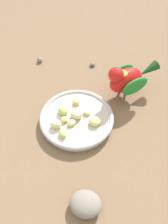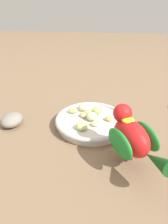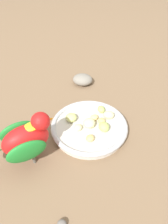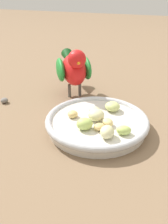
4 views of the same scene
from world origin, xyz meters
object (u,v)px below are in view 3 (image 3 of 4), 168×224
object	(u,v)px
apple_piece_0	(94,118)
apple_piece_6	(78,127)
apple_piece_3	(90,138)
apple_piece_4	(102,121)
feeding_bowl	(89,127)
apple_piece_1	(89,123)
apple_piece_2	(104,127)
apple_piece_7	(71,117)
rock_large	(83,80)
parrot	(24,139)
apple_piece_8	(101,109)
apple_piece_5	(109,115)
pebble_0	(62,224)

from	to	relation	value
apple_piece_0	apple_piece_6	xyz separation A→B (m)	(0.05, 0.04, -0.00)
apple_piece_3	apple_piece_4	bearing A→B (deg)	-115.55
feeding_bowl	apple_piece_6	xyz separation A→B (m)	(0.03, 0.01, 0.01)
apple_piece_1	apple_piece_2	bearing A→B (deg)	160.97
apple_piece_7	rock_large	bearing A→B (deg)	-96.48
feeding_bowl	apple_piece_2	bearing A→B (deg)	158.25
apple_piece_4	parrot	bearing A→B (deg)	32.56
apple_piece_8	apple_piece_7	bearing A→B (deg)	24.78
apple_piece_6	rock_large	xyz separation A→B (m)	(-0.00, -0.28, -0.01)
apple_piece_5	parrot	world-z (taller)	parrot
apple_piece_6	apple_piece_8	bearing A→B (deg)	-132.05
apple_piece_3	apple_piece_8	size ratio (longest dim) A/B	0.81
apple_piece_2	parrot	distance (m)	0.24
feeding_bowl	apple_piece_3	size ratio (longest dim) A/B	9.56
apple_piece_5	rock_large	distance (m)	0.25
apple_piece_0	apple_piece_7	distance (m)	0.07
apple_piece_6	rock_large	size ratio (longest dim) A/B	0.33
apple_piece_4	apple_piece_5	bearing A→B (deg)	-136.03
apple_piece_7	pebble_0	distance (m)	0.31
parrot	apple_piece_4	bearing A→B (deg)	2.49
apple_piece_7	apple_piece_8	distance (m)	0.11
apple_piece_8	apple_piece_3	bearing A→B (deg)	74.27
apple_piece_3	rock_large	bearing A→B (deg)	-84.05
apple_piece_4	apple_piece_2	bearing A→B (deg)	99.86
feeding_bowl	rock_large	size ratio (longest dim) A/B	2.99
apple_piece_7	parrot	size ratio (longest dim) A/B	0.19
apple_piece_1	apple_piece_6	world-z (taller)	apple_piece_1
apple_piece_3	apple_piece_8	distance (m)	0.13
apple_piece_0	apple_piece_4	bearing A→B (deg)	151.06
apple_piece_2	apple_piece_5	bearing A→B (deg)	-107.26
apple_piece_8	apple_piece_6	bearing A→B (deg)	47.95
apple_piece_5	rock_large	bearing A→B (deg)	-67.95
apple_piece_6	parrot	bearing A→B (deg)	37.89
apple_piece_8	pebble_0	bearing A→B (deg)	75.04
feeding_bowl	apple_piece_4	xyz separation A→B (m)	(-0.04, -0.02, 0.01)
rock_large	parrot	bearing A→B (deg)	70.41
apple_piece_2	apple_piece_7	distance (m)	0.11
apple_piece_3	feeding_bowl	bearing A→B (deg)	-86.83
feeding_bowl	apple_piece_3	world-z (taller)	apple_piece_3
apple_piece_8	parrot	xyz separation A→B (m)	(0.20, 0.18, 0.05)
apple_piece_3	apple_piece_5	world-z (taller)	apple_piece_5
apple_piece_0	parrot	xyz separation A→B (m)	(0.18, 0.14, 0.05)
apple_piece_0	apple_piece_2	size ratio (longest dim) A/B	0.80
apple_piece_6	pebble_0	xyz separation A→B (m)	(0.02, 0.27, -0.02)
feeding_bowl	apple_piece_5	xyz separation A→B (m)	(-0.06, -0.04, 0.02)
apple_piece_4	apple_piece_5	distance (m)	0.03
feeding_bowl	parrot	xyz separation A→B (m)	(0.17, 0.11, 0.07)
apple_piece_2	apple_piece_8	distance (m)	0.09
apple_piece_7	apple_piece_6	bearing A→B (deg)	122.98
parrot	rock_large	size ratio (longest dim) A/B	2.47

